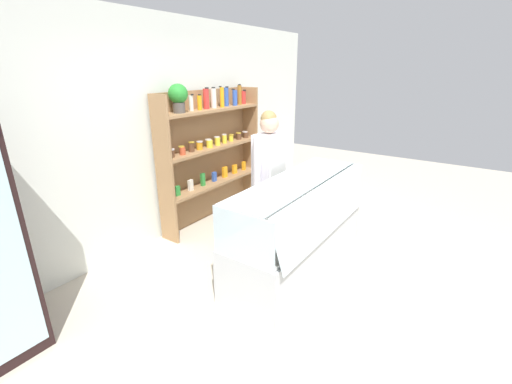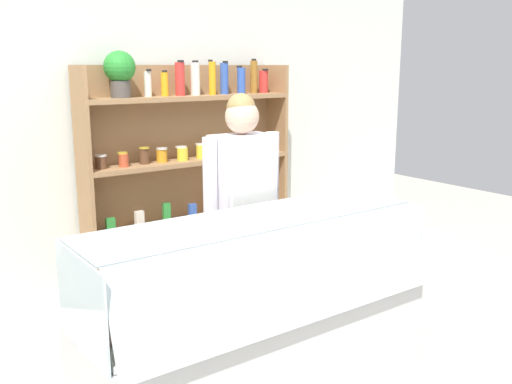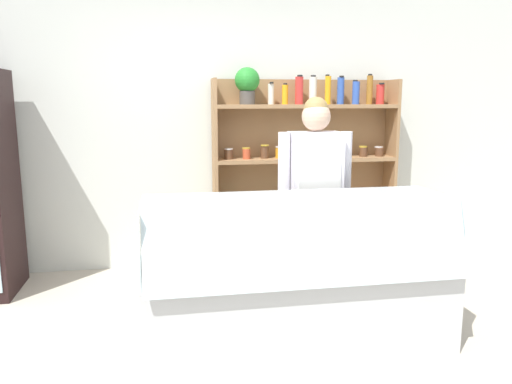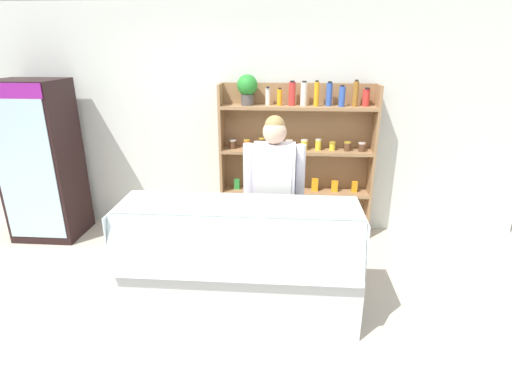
{
  "view_description": "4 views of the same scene",
  "coord_description": "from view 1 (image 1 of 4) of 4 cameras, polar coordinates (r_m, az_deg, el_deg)",
  "views": [
    {
      "loc": [
        -2.83,
        -1.37,
        2.1
      ],
      "look_at": [
        -0.02,
        0.56,
        0.86
      ],
      "focal_mm": 24.0,
      "sensor_mm": 36.0,
      "label": 1
    },
    {
      "loc": [
        -1.59,
        -2.25,
        1.82
      ],
      "look_at": [
        0.5,
        0.63,
        1.03
      ],
      "focal_mm": 40.0,
      "sensor_mm": 36.0,
      "label": 2
    },
    {
      "loc": [
        -0.66,
        -2.9,
        1.62
      ],
      "look_at": [
        -0.04,
        0.56,
        0.98
      ],
      "focal_mm": 35.0,
      "sensor_mm": 36.0,
      "label": 3
    },
    {
      "loc": [
        0.55,
        -2.82,
        2.24
      ],
      "look_at": [
        0.27,
        0.83,
        0.88
      ],
      "focal_mm": 28.0,
      "sensor_mm": 36.0,
      "label": 4
    }
  ],
  "objects": [
    {
      "name": "ground_plane",
      "position": [
        3.78,
        7.45,
        -13.87
      ],
      "size": [
        12.0,
        12.0,
        0.0
      ],
      "primitive_type": "plane",
      "color": "beige"
    },
    {
      "name": "back_wall",
      "position": [
        4.47,
        -15.49,
        9.67
      ],
      "size": [
        6.8,
        0.1,
        2.7
      ],
      "primitive_type": "cube",
      "color": "silver",
      "rests_on": "ground"
    },
    {
      "name": "shelving_unit",
      "position": [
        4.82,
        -7.93,
        7.52
      ],
      "size": [
        1.8,
        0.29,
        1.92
      ],
      "color": "#9E754C",
      "rests_on": "ground"
    },
    {
      "name": "deli_display_case",
      "position": [
        3.8,
        6.93,
        -8.13
      ],
      "size": [
        2.01,
        0.73,
        1.01
      ],
      "color": "silver",
      "rests_on": "ground"
    },
    {
      "name": "shop_clerk",
      "position": [
        4.03,
        2.19,
        3.79
      ],
      "size": [
        0.57,
        0.25,
        1.65
      ],
      "color": "#4C4233",
      "rests_on": "ground"
    }
  ]
}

